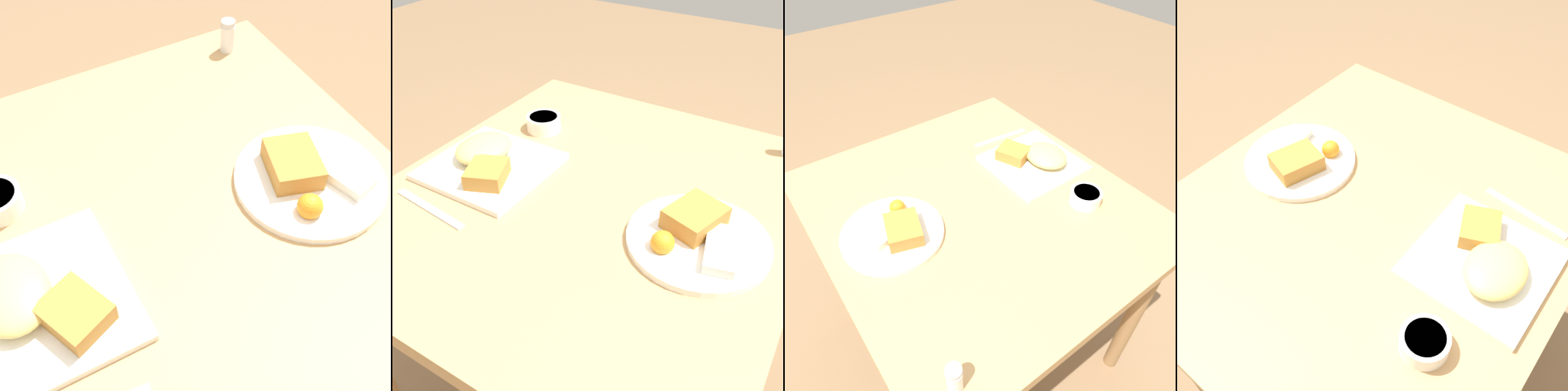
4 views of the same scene
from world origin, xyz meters
The scene contains 7 objects.
ground_plane centered at (0.00, 0.00, 0.00)m, with size 8.00×8.00×0.00m, color #846647.
dining_table centered at (0.00, 0.00, 0.66)m, with size 0.92×0.84×0.76m.
plate_square_near centered at (0.04, -0.26, 0.78)m, with size 0.26×0.26×0.06m.
plate_oval_far centered at (0.03, 0.24, 0.77)m, with size 0.27×0.27×0.05m.
sauce_ramekin centered at (-0.18, -0.26, 0.78)m, with size 0.09×0.09×0.04m.
salt_shaker centered at (-0.38, 0.32, 0.79)m, with size 0.03×0.03×0.07m.
butter_knife centered at (0.21, -0.26, 0.76)m, with size 0.04×0.20×0.00m.
Camera 3 is at (-0.64, 0.45, 1.51)m, focal length 35.00 mm.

